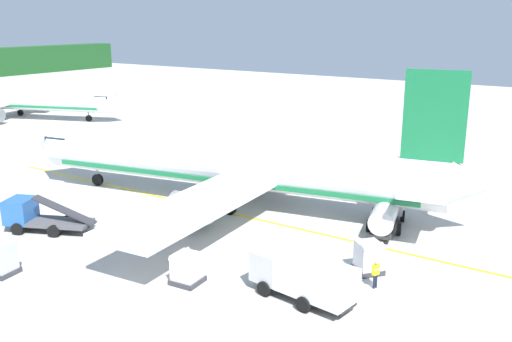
{
  "coord_description": "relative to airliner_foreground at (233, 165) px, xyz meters",
  "views": [
    {
      "loc": [
        -21.66,
        -6.64,
        15.3
      ],
      "look_at": [
        13.65,
        16.96,
        3.8
      ],
      "focal_mm": 39.48,
      "sensor_mm": 36.0,
      "label": 1
    }
  ],
  "objects": [
    {
      "name": "crew_supervisor",
      "position": [
        -8.01,
        -16.12,
        -2.37
      ],
      "size": [
        0.6,
        0.37,
        1.73
      ],
      "color": "#191E33",
      "rests_on": "ground"
    },
    {
      "name": "apron_guide_line",
      "position": [
        -2.1,
        -4.44,
        -3.39
      ],
      "size": [
        0.3,
        60.0,
        0.01
      ],
      "primitive_type": "cube",
      "color": "yellow",
      "rests_on": "ground"
    },
    {
      "name": "service_truck_baggage",
      "position": [
        -11.62,
        -13.23,
        -1.97
      ],
      "size": [
        3.02,
        6.39,
        2.43
      ],
      "color": "silver",
      "rests_on": "ground"
    },
    {
      "name": "service_truck_fuel",
      "position": [
        -13.27,
        8.62,
        -2.22
      ],
      "size": [
        4.61,
        6.78,
        2.68
      ],
      "color": "#2659A5",
      "rests_on": "ground"
    },
    {
      "name": "cargo_container_near",
      "position": [
        -19.09,
        3.82,
        -2.39
      ],
      "size": [
        1.83,
        1.83,
        2.11
      ],
      "color": "#333338",
      "rests_on": "ground"
    },
    {
      "name": "crew_loader_right",
      "position": [
        14.56,
        -12.45,
        -2.4
      ],
      "size": [
        0.45,
        0.52,
        1.69
      ],
      "color": "#191E33",
      "rests_on": "ground"
    },
    {
      "name": "airliner_mid_apron",
      "position": [
        15.52,
        54.07,
        -0.35
      ],
      "size": [
        30.2,
        35.99,
        10.67
      ],
      "color": "white",
      "rests_on": "ground"
    },
    {
      "name": "crew_marshaller",
      "position": [
        -8.6,
        -10.14,
        -2.43
      ],
      "size": [
        0.5,
        0.47,
        1.64
      ],
      "color": "#191E33",
      "rests_on": "ground"
    },
    {
      "name": "airliner_foreground",
      "position": [
        0.0,
        0.0,
        0.0
      ],
      "size": [
        34.48,
        41.51,
        11.9
      ],
      "color": "silver",
      "rests_on": "ground"
    },
    {
      "name": "crew_loader_left",
      "position": [
        -6.61,
        -0.49,
        -2.37
      ],
      "size": [
        0.62,
        0.31,
        1.72
      ],
      "color": "#191E33",
      "rests_on": "ground"
    },
    {
      "name": "cargo_container_far",
      "position": [
        -13.64,
        -6.48,
        -2.46
      ],
      "size": [
        1.81,
        1.81,
        1.98
      ],
      "color": "#333338",
      "rests_on": "ground"
    },
    {
      "name": "cargo_container_mid",
      "position": [
        -6.26,
        -14.94,
        -2.39
      ],
      "size": [
        2.27,
        2.27,
        2.1
      ],
      "color": "#333338",
      "rests_on": "ground"
    },
    {
      "name": "service_truck_catering",
      "position": [
        1.67,
        -12.99,
        -1.99
      ],
      "size": [
        6.83,
        3.55,
        2.4
      ],
      "color": "silver",
      "rests_on": "ground"
    }
  ]
}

